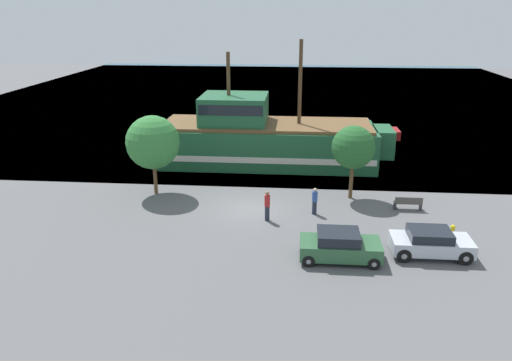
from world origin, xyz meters
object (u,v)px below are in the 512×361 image
object	(u,v)px
parked_car_curb_mid	(431,243)
pedestrian_walking_near	(315,201)
pirate_ship	(264,138)
moored_boat_dockside	(356,131)
fire_hydrant	(452,231)
bench_promenade_east	(408,203)
pedestrian_walking_far	(267,206)
parked_car_curb_front	(340,246)

from	to	relation	value
parked_car_curb_mid	pedestrian_walking_near	distance (m)	7.40
pirate_ship	moored_boat_dockside	bearing A→B (deg)	48.04
fire_hydrant	pedestrian_walking_near	size ratio (longest dim) A/B	0.47
moored_boat_dockside	bench_promenade_east	size ratio (longest dim) A/B	4.64
parked_car_curb_mid	fire_hydrant	xyz separation A→B (m)	(1.68, 2.15, -0.29)
pedestrian_walking_near	parked_car_curb_mid	bearing A→B (deg)	-41.01
parked_car_curb_mid	pedestrian_walking_far	size ratio (longest dim) A/B	2.16
bench_promenade_east	pedestrian_walking_near	world-z (taller)	pedestrian_walking_near
fire_hydrant	pedestrian_walking_far	distance (m)	10.14
parked_car_curb_front	pedestrian_walking_far	world-z (taller)	pedestrian_walking_far
moored_boat_dockside	fire_hydrant	world-z (taller)	moored_boat_dockside
pirate_ship	pedestrian_walking_near	size ratio (longest dim) A/B	10.99
parked_car_curb_front	pedestrian_walking_far	distance (m)	5.88
parked_car_curb_front	pirate_ship	bearing A→B (deg)	106.82
fire_hydrant	parked_car_curb_front	bearing A→B (deg)	-154.44
parked_car_curb_front	fire_hydrant	size ratio (longest dim) A/B	5.11
bench_promenade_east	pedestrian_walking_near	xyz separation A→B (m)	(-5.71, -1.15, 0.39)
fire_hydrant	pedestrian_walking_far	bearing A→B (deg)	171.47
pirate_ship	pedestrian_walking_far	distance (m)	11.53
pirate_ship	parked_car_curb_front	bearing A→B (deg)	-73.18
fire_hydrant	pedestrian_walking_near	distance (m)	7.77
pedestrian_walking_far	pedestrian_walking_near	bearing A→B (deg)	23.65
parked_car_curb_front	parked_car_curb_mid	world-z (taller)	parked_car_curb_front
pirate_ship	pedestrian_walking_near	xyz separation A→B (m)	(3.74, -10.24, -1.16)
fire_hydrant	bench_promenade_east	xyz separation A→B (m)	(-1.55, 3.85, 0.02)
fire_hydrant	pedestrian_walking_far	world-z (taller)	pedestrian_walking_far
parked_car_curb_front	fire_hydrant	xyz separation A→B (m)	(6.20, 2.97, -0.32)
parked_car_curb_front	pedestrian_walking_near	distance (m)	5.77
parked_car_curb_front	pedestrian_walking_near	xyz separation A→B (m)	(-1.07, 5.67, 0.10)
parked_car_curb_mid	moored_boat_dockside	bearing A→B (deg)	92.62
bench_promenade_east	pedestrian_walking_far	bearing A→B (deg)	-164.47
parked_car_curb_front	pedestrian_walking_far	bearing A→B (deg)	130.49
pirate_ship	moored_boat_dockside	distance (m)	12.37
parked_car_curb_mid	pedestrian_walking_far	world-z (taller)	pedestrian_walking_far
moored_boat_dockside	parked_car_curb_mid	xyz separation A→B (m)	(1.11, -24.23, 0.08)
pirate_ship	fire_hydrant	world-z (taller)	pirate_ship
moored_boat_dockside	pedestrian_walking_far	world-z (taller)	pedestrian_walking_far
parked_car_curb_mid	pirate_ship	bearing A→B (deg)	121.71
pirate_ship	bench_promenade_east	world-z (taller)	pirate_ship
moored_boat_dockside	pedestrian_walking_near	size ratio (longest dim) A/B	4.66
parked_car_curb_front	pedestrian_walking_near	size ratio (longest dim) A/B	2.37
pirate_ship	parked_car_curb_mid	bearing A→B (deg)	-58.29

